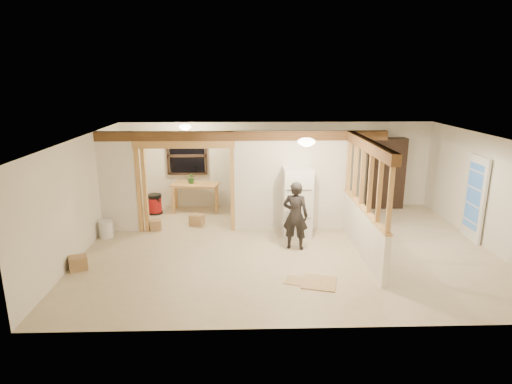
{
  "coord_description": "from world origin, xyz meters",
  "views": [
    {
      "loc": [
        -0.97,
        -9.03,
        3.73
      ],
      "look_at": [
        -0.69,
        0.4,
        1.2
      ],
      "focal_mm": 30.0,
      "sensor_mm": 36.0,
      "label": 1
    }
  ],
  "objects_px": {
    "refrigerator": "(297,202)",
    "work_table": "(196,197)",
    "woman": "(295,216)",
    "bookshelf": "(386,173)",
    "shop_vac": "(155,204)"
  },
  "relations": [
    {
      "from": "refrigerator",
      "to": "work_table",
      "type": "distance_m",
      "value": 3.35
    },
    {
      "from": "refrigerator",
      "to": "woman",
      "type": "distance_m",
      "value": 0.89
    },
    {
      "from": "shop_vac",
      "to": "bookshelf",
      "type": "relative_size",
      "value": 0.28
    },
    {
      "from": "work_table",
      "to": "shop_vac",
      "type": "distance_m",
      "value": 1.16
    },
    {
      "from": "woman",
      "to": "bookshelf",
      "type": "bearing_deg",
      "value": -118.32
    },
    {
      "from": "shop_vac",
      "to": "bookshelf",
      "type": "height_order",
      "value": "bookshelf"
    },
    {
      "from": "woman",
      "to": "work_table",
      "type": "distance_m",
      "value": 3.83
    },
    {
      "from": "work_table",
      "to": "refrigerator",
      "type": "bearing_deg",
      "value": -26.42
    },
    {
      "from": "woman",
      "to": "work_table",
      "type": "height_order",
      "value": "woman"
    },
    {
      "from": "refrigerator",
      "to": "bookshelf",
      "type": "distance_m",
      "value": 3.62
    },
    {
      "from": "bookshelf",
      "to": "work_table",
      "type": "bearing_deg",
      "value": -177.79
    },
    {
      "from": "bookshelf",
      "to": "woman",
      "type": "bearing_deg",
      "value": -134.45
    },
    {
      "from": "work_table",
      "to": "woman",
      "type": "bearing_deg",
      "value": -38.44
    },
    {
      "from": "refrigerator",
      "to": "shop_vac",
      "type": "height_order",
      "value": "refrigerator"
    },
    {
      "from": "refrigerator",
      "to": "shop_vac",
      "type": "xyz_separation_m",
      "value": [
        -3.8,
        1.78,
        -0.54
      ]
    }
  ]
}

